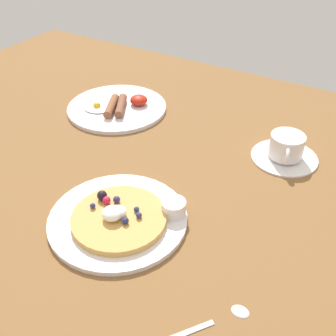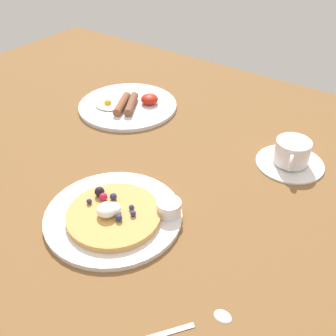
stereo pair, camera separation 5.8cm
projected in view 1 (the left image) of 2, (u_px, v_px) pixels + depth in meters
The scene contains 9 objects.
ground_plane at pixel (138, 182), 88.14cm from camera, with size 169.70×126.54×3.00cm, color brown.
pancake_plate at pixel (118, 219), 75.99cm from camera, with size 25.94×25.94×1.02cm, color white.
pancake_with_berries at pixel (118, 217), 74.34cm from camera, with size 17.55×17.55×3.57cm.
syrup_ramekin at pixel (174, 207), 75.67cm from camera, with size 4.61×4.61×2.80cm.
breakfast_plate at pixel (117, 108), 110.99cm from camera, with size 26.76×26.76×1.04cm, color white.
fried_breakfast at pixel (119, 104), 109.27cm from camera, with size 14.48×13.71×2.77cm.
coffee_saucer at pixel (284, 157), 92.48cm from camera, with size 14.98×14.98×0.81cm, color white.
coffee_cup at pixel (287, 146), 90.50cm from camera, with size 7.64×10.30×5.22cm.
teaspoon at pixel (221, 318), 59.56cm from camera, with size 9.78×12.29×0.60cm.
Camera 1 is at (41.02, -55.87, 53.41)cm, focal length 43.58 mm.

